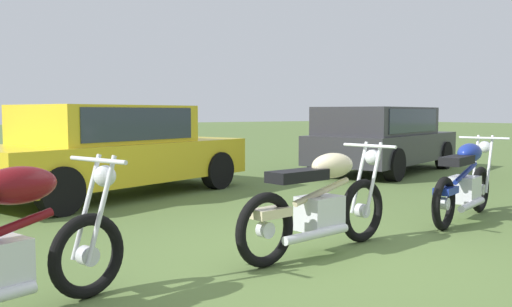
% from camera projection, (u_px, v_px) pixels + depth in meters
% --- Properties ---
extents(ground_plane, '(120.00, 120.00, 0.00)m').
position_uv_depth(ground_plane, '(320.00, 258.00, 4.91)').
color(ground_plane, '#567038').
extents(motorcycle_cream, '(1.99, 0.70, 1.02)m').
position_uv_depth(motorcycle_cream, '(320.00, 203.00, 5.07)').
color(motorcycle_cream, black).
rests_on(motorcycle_cream, ground).
extents(motorcycle_blue, '(1.95, 0.93, 1.02)m').
position_uv_depth(motorcycle_blue, '(465.00, 181.00, 6.63)').
color(motorcycle_blue, black).
rests_on(motorcycle_blue, ground).
extents(car_yellow, '(4.82, 3.15, 1.43)m').
position_uv_depth(car_yellow, '(111.00, 146.00, 8.54)').
color(car_yellow, gold).
rests_on(car_yellow, ground).
extents(car_charcoal, '(4.66, 3.07, 1.43)m').
position_uv_depth(car_charcoal, '(381.00, 135.00, 11.84)').
color(car_charcoal, '#2D2D33').
rests_on(car_charcoal, ground).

